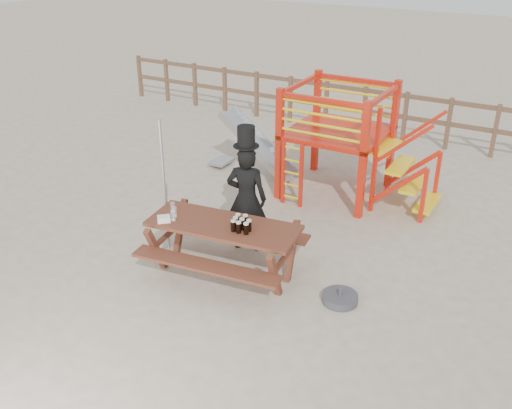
% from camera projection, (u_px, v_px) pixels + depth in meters
% --- Properties ---
extents(ground, '(60.00, 60.00, 0.00)m').
position_uv_depth(ground, '(225.00, 277.00, 8.35)').
color(ground, '#C1AF96').
rests_on(ground, ground).
extents(back_fence, '(15.09, 0.09, 1.20)m').
position_uv_depth(back_fence, '(385.00, 109.00, 13.46)').
color(back_fence, brown).
rests_on(back_fence, ground).
extents(playground_fort, '(4.71, 1.84, 2.10)m').
position_uv_depth(playground_fort, '(333.00, 138.00, 10.60)').
color(playground_fort, red).
rests_on(playground_fort, ground).
extents(picnic_table, '(2.34, 1.77, 0.84)m').
position_uv_depth(picnic_table, '(224.00, 243.00, 8.20)').
color(picnic_table, brown).
rests_on(picnic_table, ground).
extents(man_with_hat, '(0.72, 0.58, 2.03)m').
position_uv_depth(man_with_hat, '(247.00, 196.00, 8.74)').
color(man_with_hat, black).
rests_on(man_with_hat, ground).
extents(metal_pole, '(0.05, 0.05, 2.16)m').
position_uv_depth(metal_pole, '(164.00, 188.00, 8.59)').
color(metal_pole, '#B2B2B7').
rests_on(metal_pole, ground).
extents(parasol_base, '(0.49, 0.49, 0.21)m').
position_uv_depth(parasol_base, '(340.00, 298.00, 7.79)').
color(parasol_base, '#3D3D42').
rests_on(parasol_base, ground).
extents(paper_bag, '(0.23, 0.22, 0.08)m').
position_uv_depth(paper_bag, '(164.00, 219.00, 8.11)').
color(paper_bag, white).
rests_on(paper_bag, picnic_table).
extents(stout_pints, '(0.31, 0.29, 0.17)m').
position_uv_depth(stout_pints, '(241.00, 224.00, 7.88)').
color(stout_pints, black).
rests_on(stout_pints, picnic_table).
extents(empty_glasses, '(0.24, 0.29, 0.15)m').
position_uv_depth(empty_glasses, '(173.00, 212.00, 8.25)').
color(empty_glasses, silver).
rests_on(empty_glasses, picnic_table).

